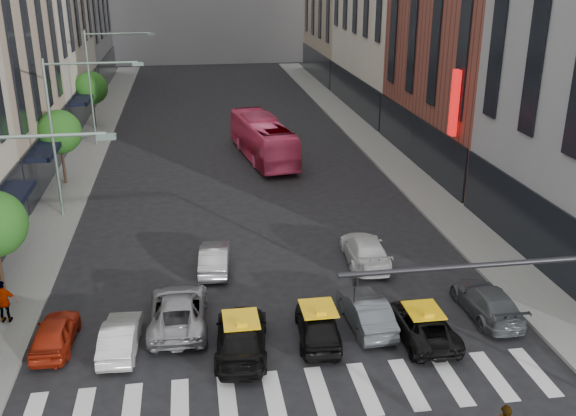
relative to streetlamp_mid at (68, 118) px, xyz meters
name	(u,v)px	position (x,y,z in m)	size (l,w,h in m)	color
sidewalk_left	(79,166)	(-1.46, 10.00, -5.83)	(3.00, 96.00, 0.15)	slate
sidewalk_right	(384,153)	(21.54, 10.00, -5.83)	(3.00, 96.00, 0.15)	slate
tree_mid	(59,132)	(-1.76, 6.00, -2.25)	(2.88, 2.88, 4.95)	black
tree_far	(91,88)	(-1.76, 22.00, -2.25)	(2.88, 2.88, 4.95)	black
streetlamp_mid	(68,118)	(0.00, 0.00, 0.00)	(5.38, 0.25, 9.00)	gray
streetlamp_far	(101,72)	(0.00, 16.00, 0.00)	(5.38, 0.25, 9.00)	gray
traffic_signal	(569,298)	(17.74, -21.00, -1.43)	(10.10, 0.20, 6.00)	black
liberty_sign	(455,103)	(22.64, 0.00, 0.10)	(0.30, 0.70, 4.00)	red
car_red	(55,333)	(1.11, -14.12, -5.29)	(1.45, 3.60, 1.23)	#99210D
car_white_front	(120,336)	(3.63, -14.75, -5.30)	(1.29, 3.69, 1.22)	#BCBCBC
car_silver	(178,310)	(5.81, -13.23, -5.20)	(2.32, 5.03, 1.40)	gray
taxi_left	(241,336)	(8.19, -15.56, -5.21)	(1.94, 4.78, 1.39)	black
taxi_center	(318,324)	(11.24, -15.17, -5.22)	(1.62, 4.02, 1.37)	black
car_grey_mid	(366,311)	(13.38, -14.45, -5.23)	(1.43, 4.10, 1.35)	#44484D
taxi_right	(422,324)	(15.35, -15.66, -5.30)	(2.00, 4.33, 1.20)	black
car_grey_curb	(487,301)	(18.64, -14.39, -5.26)	(1.81, 4.45, 1.29)	#474B50
car_row2_left	(214,258)	(7.50, -8.33, -5.27)	(1.35, 3.87, 1.28)	#A5A4AA
car_row2_right	(365,250)	(14.92, -8.66, -5.22)	(1.93, 4.74, 1.37)	silver
bus	(263,139)	(12.06, 10.16, -4.35)	(2.62, 11.19, 3.12)	#F4477A
rider	(506,413)	(15.29, -22.51, -4.17)	(0.64, 0.42, 1.75)	gray
pedestrian_far	(4,302)	(-1.17, -12.11, -4.84)	(1.08, 0.45, 1.84)	gray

